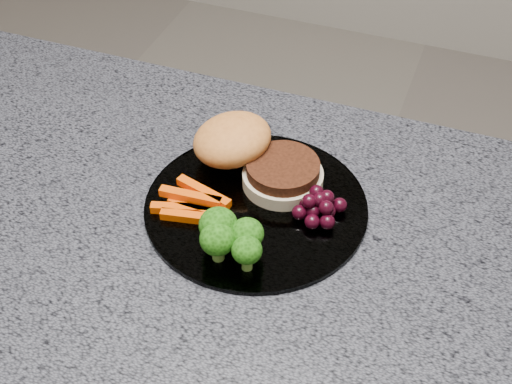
# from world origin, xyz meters

# --- Properties ---
(countertop) EXTENTS (1.20, 0.60, 0.04)m
(countertop) POSITION_xyz_m (0.00, 0.00, 0.88)
(countertop) COLOR #4F5059
(countertop) RESTS_ON island_cabinet
(plate) EXTENTS (0.26, 0.26, 0.01)m
(plate) POSITION_xyz_m (0.02, 0.07, 0.90)
(plate) COLOR white
(plate) RESTS_ON countertop
(burger) EXTENTS (0.17, 0.12, 0.05)m
(burger) POSITION_xyz_m (-0.01, 0.12, 0.93)
(burger) COLOR #C9B38D
(burger) RESTS_ON plate
(carrot_sticks) EXTENTS (0.09, 0.06, 0.02)m
(carrot_sticks) POSITION_xyz_m (-0.05, 0.04, 0.91)
(carrot_sticks) COLOR #E54903
(carrot_sticks) RESTS_ON plate
(broccoli) EXTENTS (0.08, 0.06, 0.05)m
(broccoli) POSITION_xyz_m (0.02, -0.01, 0.93)
(broccoli) COLOR #6C9C38
(broccoli) RESTS_ON plate
(grape_bunch) EXTENTS (0.06, 0.05, 0.03)m
(grape_bunch) POSITION_xyz_m (0.09, 0.08, 0.92)
(grape_bunch) COLOR black
(grape_bunch) RESTS_ON plate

